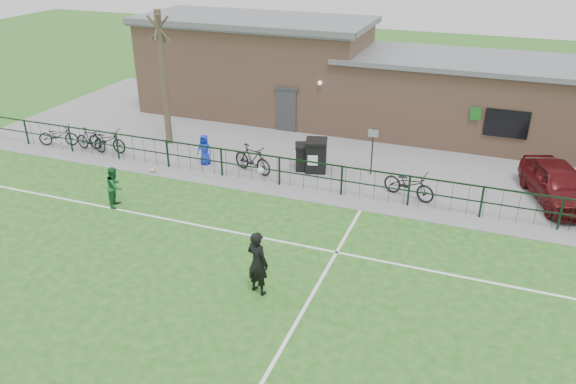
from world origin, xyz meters
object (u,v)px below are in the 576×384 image
(sign_post, at_px, (372,151))
(ball_ground, at_px, (152,170))
(bicycle_c, at_px, (107,140))
(bare_tree, at_px, (164,80))
(bicycle_e, at_px, (409,184))
(car_maroon, at_px, (558,183))
(wheelie_bin_right, at_px, (316,156))
(bicycle_b, at_px, (91,140))
(spectator_child, at_px, (205,150))
(bicycle_d, at_px, (252,159))
(bicycle_a, at_px, (58,135))
(outfield_player, at_px, (115,187))
(wheelie_bin_left, at_px, (304,158))

(sign_post, distance_m, ball_ground, 9.00)
(sign_post, relative_size, bicycle_c, 1.00)
(bare_tree, relative_size, bicycle_e, 2.92)
(bare_tree, bearing_deg, car_maroon, -0.76)
(wheelie_bin_right, bearing_deg, bicycle_b, 173.27)
(bicycle_b, xyz_separation_m, bicycle_e, (14.11, 0.28, 0.02))
(bicycle_b, bearing_deg, wheelie_bin_right, -73.34)
(wheelie_bin_right, relative_size, car_maroon, 0.30)
(sign_post, bearing_deg, ball_ground, -160.25)
(bicycle_b, bearing_deg, spectator_child, -77.20)
(bare_tree, relative_size, spectator_child, 4.59)
(bare_tree, bearing_deg, bicycle_b, -142.07)
(bicycle_c, distance_m, bicycle_d, 7.04)
(bicycle_a, distance_m, bicycle_d, 9.60)
(sign_post, xyz_separation_m, bicycle_a, (-14.17, -1.88, -0.53))
(bicycle_c, relative_size, outfield_player, 1.34)
(bicycle_a, bearing_deg, bicycle_b, -111.54)
(car_maroon, bearing_deg, bicycle_d, 168.61)
(outfield_player, bearing_deg, wheelie_bin_left, -61.28)
(wheelie_bin_left, xyz_separation_m, bicycle_b, (-9.58, -1.43, 0.02))
(bicycle_a, bearing_deg, bicycle_c, -106.51)
(bare_tree, xyz_separation_m, car_maroon, (16.49, -0.22, -2.27))
(wheelie_bin_right, relative_size, bicycle_e, 0.60)
(sign_post, height_order, outfield_player, sign_post)
(bicycle_b, bearing_deg, bicycle_d, -79.04)
(wheelie_bin_left, xyz_separation_m, car_maroon, (9.62, 0.46, 0.21))
(spectator_child, relative_size, outfield_player, 0.88)
(spectator_child, height_order, ball_ground, spectator_child)
(bicycle_c, relative_size, spectator_child, 1.53)
(wheelie_bin_right, bearing_deg, wheelie_bin_left, 170.67)
(bare_tree, distance_m, bicycle_d, 5.84)
(wheelie_bin_left, relative_size, bicycle_e, 0.49)
(spectator_child, height_order, outfield_player, outfield_player)
(sign_post, relative_size, bicycle_d, 1.03)
(car_maroon, relative_size, bicycle_d, 2.16)
(bicycle_c, height_order, ball_ground, bicycle_c)
(outfield_player, bearing_deg, bicycle_d, -55.14)
(car_maroon, bearing_deg, ball_ground, 172.11)
(wheelie_bin_left, distance_m, wheelie_bin_right, 0.54)
(bicycle_e, bearing_deg, ball_ground, 116.32)
(bicycle_a, xyz_separation_m, ball_ground, (5.74, -1.15, -0.39))
(bare_tree, distance_m, bicycle_a, 5.61)
(bicycle_c, bearing_deg, bicycle_b, 108.99)
(wheelie_bin_right, xyz_separation_m, bicycle_a, (-11.96, -1.46, -0.15))
(ball_ground, bearing_deg, bicycle_d, 20.99)
(bicycle_a, bearing_deg, car_maroon, -105.48)
(spectator_child, bearing_deg, bicycle_e, -5.88)
(bare_tree, height_order, bicycle_d, bare_tree)
(bare_tree, distance_m, sign_post, 9.80)
(bicycle_c, distance_m, ball_ground, 3.48)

